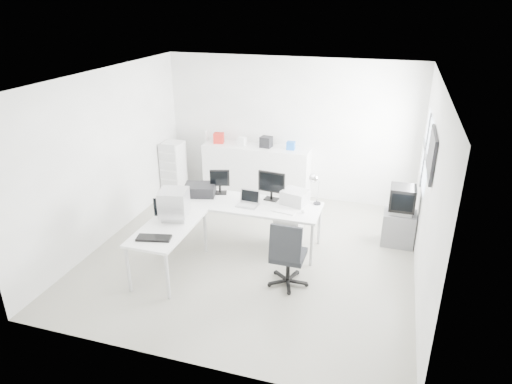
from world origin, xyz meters
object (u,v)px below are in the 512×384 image
(inkjet_printer, at_px, (200,190))
(laser_printer, at_px, (295,197))
(filing_cabinet, at_px, (174,169))
(drawer_pedestal, at_px, (288,232))
(crt_monitor, at_px, (174,205))
(crt_tv, at_px, (402,200))
(sideboard, at_px, (256,172))
(laptop, at_px, (247,200))
(lcd_monitor_small, at_px, (220,182))
(office_chair, at_px, (289,252))
(tv_cabinet, at_px, (398,228))
(side_desk, at_px, (169,248))
(main_desk, at_px, (247,224))
(lcd_monitor_large, at_px, (272,186))

(inkjet_printer, xyz_separation_m, laser_printer, (1.60, 0.12, 0.02))
(inkjet_printer, relative_size, filing_cabinet, 0.45)
(drawer_pedestal, relative_size, crt_monitor, 1.33)
(laser_printer, bearing_deg, crt_tv, 31.85)
(sideboard, xyz_separation_m, filing_cabinet, (-1.67, -0.39, 0.02))
(laptop, distance_m, sideboard, 2.14)
(lcd_monitor_small, distance_m, office_chair, 1.93)
(crt_tv, bearing_deg, tv_cabinet, 0.00)
(side_desk, xyz_separation_m, office_chair, (1.77, 0.18, 0.15))
(main_desk, xyz_separation_m, inkjet_printer, (-0.85, 0.10, 0.46))
(lcd_monitor_large, relative_size, tv_cabinet, 0.83)
(main_desk, height_order, tv_cabinet, main_desk)
(laser_printer, relative_size, office_chair, 0.38)
(crt_monitor, relative_size, sideboard, 0.21)
(lcd_monitor_large, height_order, laptop, lcd_monitor_large)
(side_desk, height_order, crt_tv, crt_tv)
(crt_monitor, relative_size, tv_cabinet, 0.79)
(lcd_monitor_small, relative_size, office_chair, 0.40)
(office_chair, xyz_separation_m, filing_cabinet, (-3.02, 2.50, 0.04))
(sideboard, height_order, filing_cabinet, filing_cabinet)
(laser_printer, xyz_separation_m, sideboard, (-1.18, 1.74, -0.32))
(laser_printer, xyz_separation_m, crt_monitor, (-1.60, -1.07, 0.11))
(inkjet_printer, bearing_deg, lcd_monitor_small, 11.88)
(laptop, bearing_deg, office_chair, -39.37)
(laptop, xyz_separation_m, sideboard, (-0.48, 2.06, -0.32))
(laser_printer, bearing_deg, lcd_monitor_small, -167.21)
(drawer_pedestal, xyz_separation_m, laser_printer, (0.05, 0.17, 0.56))
(laptop, xyz_separation_m, tv_cabinet, (2.36, 0.85, -0.58))
(crt_tv, bearing_deg, laser_printer, -162.26)
(main_desk, bearing_deg, laptop, -63.43)
(laser_printer, height_order, office_chair, office_chair)
(side_desk, distance_m, drawer_pedestal, 1.93)
(side_desk, xyz_separation_m, inkjet_printer, (0.00, 1.20, 0.46))
(laser_printer, bearing_deg, crt_monitor, -132.12)
(lcd_monitor_small, bearing_deg, office_chair, -56.02)
(laptop, bearing_deg, lcd_monitor_small, 153.67)
(lcd_monitor_large, xyz_separation_m, crt_tv, (2.06, 0.50, -0.19))
(crt_monitor, relative_size, filing_cabinet, 0.40)
(main_desk, bearing_deg, tv_cabinet, 17.31)
(crt_monitor, height_order, tv_cabinet, crt_monitor)
(main_desk, distance_m, inkjet_printer, 0.97)
(lcd_monitor_large, height_order, filing_cabinet, lcd_monitor_large)
(lcd_monitor_large, distance_m, tv_cabinet, 2.23)
(lcd_monitor_small, bearing_deg, drawer_pedestal, -26.59)
(side_desk, relative_size, lcd_monitor_small, 3.39)
(side_desk, distance_m, crt_monitor, 0.65)
(inkjet_printer, distance_m, filing_cabinet, 1.95)
(side_desk, height_order, lcd_monitor_small, lcd_monitor_small)
(crt_monitor, bearing_deg, laser_printer, 21.70)
(crt_tv, bearing_deg, office_chair, -131.58)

